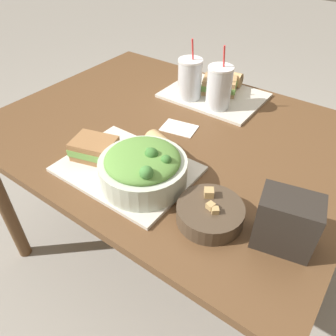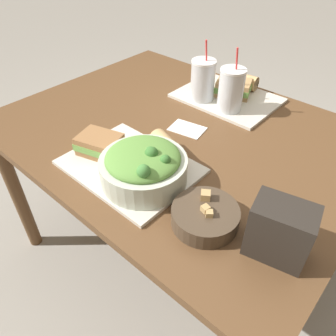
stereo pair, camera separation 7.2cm
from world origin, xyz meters
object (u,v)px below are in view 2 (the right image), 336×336
at_px(baguette_near, 168,148).
at_px(baguette_far, 246,82).
at_px(sandwich_far, 233,88).
at_px(napkin_folded, 187,129).
at_px(drink_cup_dark, 203,81).
at_px(chip_bag, 280,231).
at_px(salad_bowl, 144,166).
at_px(soup_bowl, 205,215).
at_px(drink_cup_red, 231,91).
at_px(sandwich_near, 100,144).

relative_size(baguette_near, baguette_far, 1.41).
bearing_deg(sandwich_far, napkin_folded, -109.62).
height_order(drink_cup_dark, chip_bag, drink_cup_dark).
distance_m(baguette_near, drink_cup_dark, 0.43).
xyz_separation_m(baguette_far, chip_bag, (0.52, -0.71, 0.03)).
distance_m(salad_bowl, sandwich_far, 0.66).
bearing_deg(chip_bag, soup_bowl, 179.22).
distance_m(sandwich_far, chip_bag, 0.81).
relative_size(baguette_far, drink_cup_red, 0.45).
bearing_deg(sandwich_far, drink_cup_red, -86.14).
xyz_separation_m(sandwich_near, chip_bag, (0.62, 0.03, 0.03)).
bearing_deg(sandwich_near, baguette_far, 65.24).
distance_m(soup_bowl, napkin_folded, 0.46).
xyz_separation_m(sandwich_near, baguette_far, (0.11, 0.74, -0.00)).
xyz_separation_m(drink_cup_dark, chip_bag, (0.60, -0.50, -0.01)).
distance_m(salad_bowl, chip_bag, 0.42).
bearing_deg(sandwich_near, baguette_near, 19.92).
height_order(sandwich_far, chip_bag, chip_bag).
height_order(salad_bowl, soup_bowl, salad_bowl).
relative_size(sandwich_near, drink_cup_dark, 0.67).
relative_size(baguette_near, chip_bag, 1.01).
relative_size(baguette_far, napkin_folded, 0.79).
distance_m(baguette_far, chip_bag, 0.87).
height_order(salad_bowl, napkin_folded, salad_bowl).
bearing_deg(drink_cup_red, sandwich_near, -106.64).
distance_m(salad_bowl, napkin_folded, 0.34).
xyz_separation_m(drink_cup_dark, napkin_folded, (0.10, -0.21, -0.09)).
relative_size(salad_bowl, soup_bowl, 1.44).
height_order(baguette_far, drink_cup_dark, drink_cup_dark).
height_order(soup_bowl, sandwich_near, sandwich_near).
bearing_deg(sandwich_far, baguette_far, 63.36).
height_order(soup_bowl, chip_bag, chip_bag).
height_order(baguette_near, drink_cup_dark, drink_cup_dark).
bearing_deg(baguette_near, soup_bowl, -100.35).
bearing_deg(salad_bowl, drink_cup_dark, 109.34).
height_order(sandwich_far, baguette_far, same).
distance_m(sandwich_far, drink_cup_red, 0.14).
xyz_separation_m(baguette_near, napkin_folded, (-0.07, 0.18, -0.04)).
relative_size(sandwich_near, baguette_near, 1.04).
relative_size(salad_bowl, chip_bag, 1.64).
relative_size(sandwich_far, chip_bag, 1.11).
distance_m(salad_bowl, soup_bowl, 0.24).
height_order(sandwich_near, baguette_far, same).
bearing_deg(napkin_folded, baguette_far, 91.22).
height_order(soup_bowl, drink_cup_red, drink_cup_red).
distance_m(sandwich_near, baguette_near, 0.23).
bearing_deg(sandwich_near, salad_bowl, -16.94).
distance_m(soup_bowl, baguette_near, 0.29).
relative_size(salad_bowl, drink_cup_dark, 1.05).
bearing_deg(sandwich_far, sandwich_near, -121.19).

